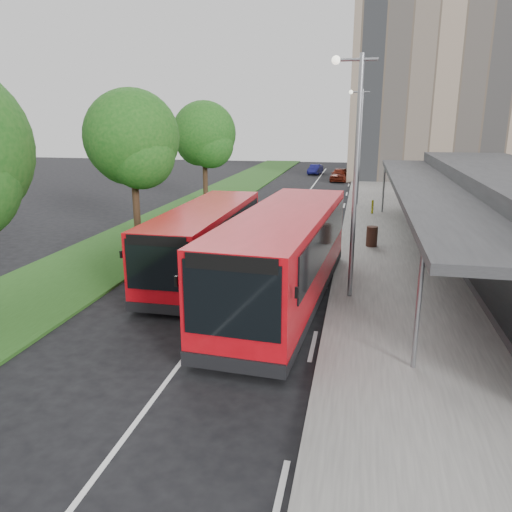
{
  "coord_description": "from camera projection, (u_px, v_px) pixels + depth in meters",
  "views": [
    {
      "loc": [
        4.34,
        -14.91,
        6.17
      ],
      "look_at": [
        0.9,
        1.67,
        1.5
      ],
      "focal_mm": 35.0,
      "sensor_mm": 36.0,
      "label": 1
    }
  ],
  "objects": [
    {
      "name": "tree_mid",
      "position": [
        133.0,
        144.0,
        25.16
      ],
      "size": [
        4.78,
        4.78,
        7.68
      ],
      "color": "#332014",
      "rests_on": "ground"
    },
    {
      "name": "kerb_dashes",
      "position": [
        342.0,
        213.0,
        33.85
      ],
      "size": [
        0.12,
        56.0,
        0.01
      ],
      "color": "silver",
      "rests_on": "ground"
    },
    {
      "name": "litter_bin",
      "position": [
        372.0,
        236.0,
        24.29
      ],
      "size": [
        0.56,
        0.56,
        0.97
      ],
      "primitive_type": "cylinder",
      "rotation": [
        0.0,
        0.0,
        0.03
      ],
      "color": "#381F16",
      "rests_on": "pavement"
    },
    {
      "name": "ground",
      "position": [
        219.0,
        311.0,
        16.56
      ],
      "size": [
        120.0,
        120.0,
        0.0
      ],
      "primitive_type": "plane",
      "color": "black",
      "rests_on": "ground"
    },
    {
      "name": "tree_far",
      "position": [
        204.0,
        138.0,
        36.52
      ],
      "size": [
        4.65,
        4.65,
        7.48
      ],
      "color": "#332014",
      "rests_on": "ground"
    },
    {
      "name": "bus_second",
      "position": [
        205.0,
        241.0,
        20.05
      ],
      "size": [
        2.66,
        9.81,
        2.77
      ],
      "rotation": [
        0.0,
        0.0,
        -0.0
      ],
      "color": "red",
      "rests_on": "ground"
    },
    {
      "name": "bollard",
      "position": [
        372.0,
        207.0,
        32.69
      ],
      "size": [
        0.19,
        0.19,
        0.88
      ],
      "primitive_type": "cylinder",
      "rotation": [
        0.0,
        0.0,
        -0.44
      ],
      "color": "#F0EF0C",
      "rests_on": "pavement"
    },
    {
      "name": "lane_centre_line",
      "position": [
        286.0,
        222.0,
        30.72
      ],
      "size": [
        0.12,
        70.0,
        0.01
      ],
      "primitive_type": "cube",
      "color": "silver",
      "rests_on": "ground"
    },
    {
      "name": "station_building",
      "position": [
        512.0,
        218.0,
        21.44
      ],
      "size": [
        7.7,
        26.0,
        4.0
      ],
      "color": "#29292B",
      "rests_on": "ground"
    },
    {
      "name": "lamp_post_far",
      "position": [
        359.0,
        140.0,
        35.26
      ],
      "size": [
        1.44,
        0.28,
        8.0
      ],
      "color": "gray",
      "rests_on": "pavement"
    },
    {
      "name": "pavement",
      "position": [
        383.0,
        211.0,
        34.24
      ],
      "size": [
        5.0,
        80.0,
        0.15
      ],
      "primitive_type": "cube",
      "color": "slate",
      "rests_on": "ground"
    },
    {
      "name": "car_far",
      "position": [
        315.0,
        169.0,
        57.36
      ],
      "size": [
        1.62,
        3.44,
        1.09
      ],
      "primitive_type": "imported",
      "rotation": [
        0.0,
        0.0,
        -0.15
      ],
      "color": "navy",
      "rests_on": "ground"
    },
    {
      "name": "grass_verge",
      "position": [
        202.0,
        205.0,
        36.8
      ],
      "size": [
        5.0,
        80.0,
        0.1
      ],
      "primitive_type": "cube",
      "color": "#214817",
      "rests_on": "ground"
    },
    {
      "name": "office_block",
      "position": [
        461.0,
        90.0,
        51.06
      ],
      "size": [
        22.0,
        12.0,
        18.0
      ],
      "primitive_type": "cube",
      "color": "tan",
      "rests_on": "ground"
    },
    {
      "name": "lamp_post_near",
      "position": [
        354.0,
        164.0,
        16.39
      ],
      "size": [
        1.44,
        0.28,
        8.0
      ],
      "color": "gray",
      "rests_on": "pavement"
    },
    {
      "name": "car_near",
      "position": [
        340.0,
        174.0,
        50.87
      ],
      "size": [
        2.0,
        4.15,
        1.37
      ],
      "primitive_type": "imported",
      "rotation": [
        0.0,
        0.0,
        -0.1
      ],
      "color": "#55160C",
      "rests_on": "ground"
    },
    {
      "name": "bus_main",
      "position": [
        284.0,
        257.0,
        16.93
      ],
      "size": [
        3.65,
        11.46,
        3.2
      ],
      "rotation": [
        0.0,
        0.0,
        -0.07
      ],
      "color": "red",
      "rests_on": "ground"
    }
  ]
}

